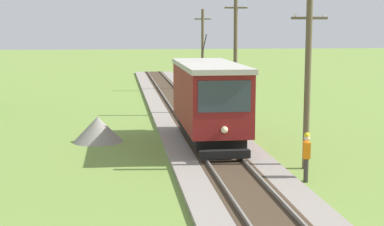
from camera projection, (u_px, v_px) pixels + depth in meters
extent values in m
cube|color=maroon|center=(209.00, 96.00, 27.14)|extent=(2.50, 8.00, 2.60)
cube|color=#B2ADA3|center=(209.00, 65.00, 26.94)|extent=(2.60, 8.32, 0.22)
cube|color=black|center=(209.00, 130.00, 27.38)|extent=(2.10, 7.04, 0.44)
cube|color=#2D3842|center=(224.00, 96.00, 23.14)|extent=(2.10, 0.03, 1.25)
cube|color=#2D3842|center=(236.00, 88.00, 27.25)|extent=(0.02, 6.72, 1.04)
sphere|color=#F4EAB2|center=(224.00, 130.00, 23.28)|extent=(0.28, 0.28, 0.28)
cylinder|color=black|center=(204.00, 46.00, 28.39)|extent=(0.05, 1.67, 1.19)
cube|color=black|center=(225.00, 154.00, 23.29)|extent=(2.00, 0.36, 0.32)
cylinder|color=black|center=(217.00, 139.00, 25.18)|extent=(1.54, 0.80, 0.80)
cylinder|color=black|center=(202.00, 122.00, 29.57)|extent=(1.54, 0.80, 0.80)
cylinder|color=brown|center=(307.00, 84.00, 22.58)|extent=(0.24, 0.25, 6.58)
cube|color=brown|center=(309.00, 18.00, 22.21)|extent=(1.40, 0.10, 0.10)
cylinder|color=silver|center=(295.00, 15.00, 22.13)|extent=(0.08, 0.08, 0.10)
cylinder|color=silver|center=(324.00, 15.00, 22.27)|extent=(0.08, 0.08, 0.10)
cylinder|color=brown|center=(235.00, 55.00, 36.23)|extent=(0.24, 0.36, 7.47)
cube|color=brown|center=(236.00, 8.00, 35.82)|extent=(1.40, 0.10, 0.10)
cylinder|color=silver|center=(227.00, 6.00, 35.73)|extent=(0.08, 0.08, 0.10)
cylinder|color=silver|center=(245.00, 6.00, 35.87)|extent=(0.08, 0.08, 0.10)
cylinder|color=brown|center=(203.00, 50.00, 50.11)|extent=(0.24, 0.28, 6.87)
cube|color=brown|center=(203.00, 19.00, 49.73)|extent=(1.40, 0.10, 0.10)
cylinder|color=silver|center=(196.00, 18.00, 49.65)|extent=(0.08, 0.08, 0.10)
cylinder|color=silver|center=(209.00, 18.00, 49.78)|extent=(0.08, 0.08, 0.10)
cone|color=gray|center=(98.00, 129.00, 28.25)|extent=(2.39, 2.39, 1.22)
cylinder|color=#38332D|center=(306.00, 170.00, 20.97)|extent=(0.15, 0.15, 0.86)
cylinder|color=#38332D|center=(306.00, 169.00, 21.12)|extent=(0.15, 0.15, 0.86)
cube|color=orange|center=(307.00, 150.00, 20.94)|extent=(0.31, 0.42, 0.58)
sphere|color=beige|center=(307.00, 138.00, 20.88)|extent=(0.22, 0.22, 0.22)
sphere|color=yellow|center=(307.00, 135.00, 20.86)|extent=(0.21, 0.21, 0.21)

